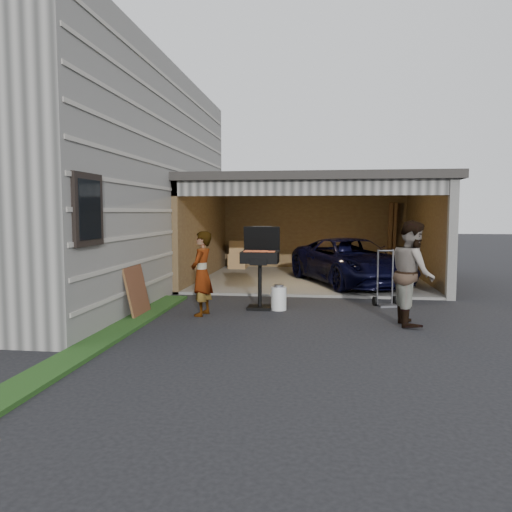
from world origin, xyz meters
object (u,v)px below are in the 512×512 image
(man, at_px, (412,273))
(plywood_panel, at_px, (137,291))
(bbq_grill, at_px, (260,260))
(minivan, at_px, (351,264))
(propane_tank, at_px, (279,298))
(woman, at_px, (202,274))
(hand_truck, at_px, (386,295))

(man, distance_m, plywood_panel, 5.02)
(plywood_panel, bearing_deg, bbq_grill, 26.60)
(minivan, relative_size, propane_tank, 9.30)
(bbq_grill, bearing_deg, minivan, 59.45)
(woman, relative_size, propane_tank, 3.44)
(propane_tank, height_order, hand_truck, hand_truck)
(minivan, xyz_separation_m, man, (0.79, -4.52, 0.31))
(hand_truck, bearing_deg, woman, -175.29)
(minivan, height_order, bbq_grill, bbq_grill)
(bbq_grill, xyz_separation_m, propane_tank, (0.39, -0.11, -0.76))
(woman, height_order, plywood_panel, woman)
(bbq_grill, relative_size, propane_tank, 3.57)
(bbq_grill, height_order, plywood_panel, bbq_grill)
(bbq_grill, distance_m, hand_truck, 2.76)
(woman, bearing_deg, hand_truck, 120.05)
(minivan, relative_size, plywood_panel, 4.49)
(woman, distance_m, plywood_panel, 1.26)
(plywood_panel, bearing_deg, woman, 12.99)
(woman, xyz_separation_m, plywood_panel, (-1.18, -0.27, -0.33))
(propane_tank, bearing_deg, bbq_grill, 163.94)
(minivan, bearing_deg, woman, -148.57)
(propane_tank, bearing_deg, man, -22.49)
(minivan, bearing_deg, man, -103.08)
(man, relative_size, bbq_grill, 1.09)
(bbq_grill, distance_m, propane_tank, 0.86)
(minivan, height_order, man, man)
(minivan, height_order, hand_truck, minivan)
(hand_truck, bearing_deg, propane_tank, -178.91)
(woman, bearing_deg, bbq_grill, 137.60)
(woman, relative_size, hand_truck, 1.35)
(bbq_grill, xyz_separation_m, plywood_panel, (-2.20, -1.10, -0.51))
(woman, distance_m, man, 3.83)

